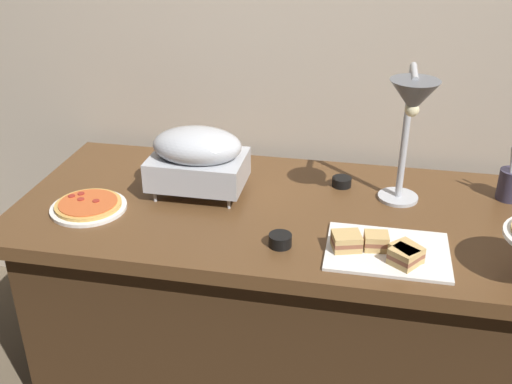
{
  "coord_description": "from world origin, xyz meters",
  "views": [
    {
      "loc": [
        0.24,
        -1.81,
        1.75
      ],
      "look_at": [
        -0.12,
        0.0,
        0.81
      ],
      "focal_mm": 42.41,
      "sensor_mm": 36.0,
      "label": 1
    }
  ],
  "objects_px": {
    "utensil_holder": "(510,184)",
    "pizza_plate_front": "(88,206)",
    "heat_lamp": "(411,110)",
    "sandwich_platter": "(385,250)",
    "chafing_dish": "(198,157)",
    "sauce_cup_near": "(282,240)",
    "sauce_cup_far": "(342,181)"
  },
  "relations": [
    {
      "from": "chafing_dish",
      "to": "sauce_cup_near",
      "type": "xyz_separation_m",
      "value": [
        0.35,
        -0.3,
        -0.12
      ]
    },
    {
      "from": "sauce_cup_far",
      "to": "sauce_cup_near",
      "type": "bearing_deg",
      "value": -108.5
    },
    {
      "from": "utensil_holder",
      "to": "sauce_cup_near",
      "type": "bearing_deg",
      "value": -147.7
    },
    {
      "from": "heat_lamp",
      "to": "utensil_holder",
      "type": "relative_size",
      "value": 2.25
    },
    {
      "from": "heat_lamp",
      "to": "utensil_holder",
      "type": "height_order",
      "value": "heat_lamp"
    },
    {
      "from": "pizza_plate_front",
      "to": "sauce_cup_near",
      "type": "relative_size",
      "value": 3.6
    },
    {
      "from": "sauce_cup_far",
      "to": "sandwich_platter",
      "type": "bearing_deg",
      "value": -70.46
    },
    {
      "from": "chafing_dish",
      "to": "pizza_plate_front",
      "type": "xyz_separation_m",
      "value": [
        -0.33,
        -0.2,
        -0.13
      ]
    },
    {
      "from": "chafing_dish",
      "to": "utensil_holder",
      "type": "xyz_separation_m",
      "value": [
        1.08,
        0.16,
        -0.08
      ]
    },
    {
      "from": "sauce_cup_near",
      "to": "utensil_holder",
      "type": "bearing_deg",
      "value": 32.3
    },
    {
      "from": "sandwich_platter",
      "to": "sauce_cup_far",
      "type": "bearing_deg",
      "value": 109.54
    },
    {
      "from": "chafing_dish",
      "to": "sandwich_platter",
      "type": "distance_m",
      "value": 0.73
    },
    {
      "from": "heat_lamp",
      "to": "sandwich_platter",
      "type": "height_order",
      "value": "heat_lamp"
    },
    {
      "from": "chafing_dish",
      "to": "sauce_cup_far",
      "type": "height_order",
      "value": "chafing_dish"
    },
    {
      "from": "heat_lamp",
      "to": "pizza_plate_front",
      "type": "height_order",
      "value": "heat_lamp"
    },
    {
      "from": "chafing_dish",
      "to": "heat_lamp",
      "type": "distance_m",
      "value": 0.74
    },
    {
      "from": "sauce_cup_near",
      "to": "sauce_cup_far",
      "type": "relative_size",
      "value": 1.01
    },
    {
      "from": "sandwich_platter",
      "to": "heat_lamp",
      "type": "bearing_deg",
      "value": 79.79
    },
    {
      "from": "pizza_plate_front",
      "to": "heat_lamp",
      "type": "bearing_deg",
      "value": 8.08
    },
    {
      "from": "sandwich_platter",
      "to": "sauce_cup_far",
      "type": "distance_m",
      "value": 0.47
    },
    {
      "from": "utensil_holder",
      "to": "sauce_cup_far",
      "type": "bearing_deg",
      "value": -178.87
    },
    {
      "from": "chafing_dish",
      "to": "sandwich_platter",
      "type": "bearing_deg",
      "value": -24.02
    },
    {
      "from": "chafing_dish",
      "to": "sandwich_platter",
      "type": "relative_size",
      "value": 0.9
    },
    {
      "from": "pizza_plate_front",
      "to": "utensil_holder",
      "type": "relative_size",
      "value": 1.19
    },
    {
      "from": "heat_lamp",
      "to": "chafing_dish",
      "type": "bearing_deg",
      "value": 175.98
    },
    {
      "from": "sandwich_platter",
      "to": "chafing_dish",
      "type": "bearing_deg",
      "value": 155.98
    },
    {
      "from": "heat_lamp",
      "to": "sauce_cup_near",
      "type": "xyz_separation_m",
      "value": [
        -0.35,
        -0.25,
        -0.36
      ]
    },
    {
      "from": "heat_lamp",
      "to": "pizza_plate_front",
      "type": "bearing_deg",
      "value": -171.92
    },
    {
      "from": "utensil_holder",
      "to": "pizza_plate_front",
      "type": "bearing_deg",
      "value": -165.7
    },
    {
      "from": "utensil_holder",
      "to": "sandwich_platter",
      "type": "bearing_deg",
      "value": -132.82
    },
    {
      "from": "chafing_dish",
      "to": "sandwich_platter",
      "type": "height_order",
      "value": "chafing_dish"
    },
    {
      "from": "pizza_plate_front",
      "to": "sauce_cup_near",
      "type": "distance_m",
      "value": 0.69
    }
  ]
}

